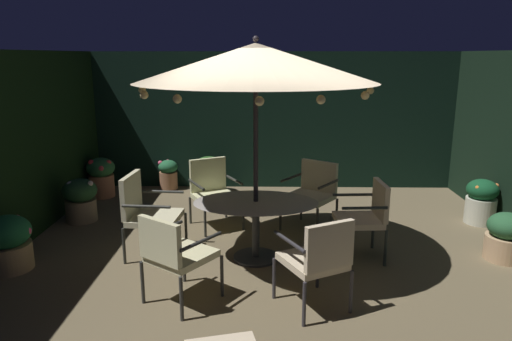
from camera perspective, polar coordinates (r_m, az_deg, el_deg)
name	(u,v)px	position (r m, az deg, el deg)	size (l,w,h in m)	color
ground_plane	(277,262)	(5.79, 2.61, -11.01)	(7.16, 7.18, 0.02)	brown
hedge_backdrop_rear	(274,120)	(8.78, 2.16, 6.11)	(7.16, 0.30, 2.49)	black
patio_dining_table	(256,213)	(5.64, -0.03, -5.24)	(1.49, 1.02, 0.73)	#303032
patio_umbrella	(256,63)	(5.33, -0.03, 12.90)	(2.73, 2.73, 2.63)	#2E282E
patio_chair_north	(146,209)	(5.92, -13.20, -4.60)	(0.68, 0.69, 1.02)	#2F312C
patio_chair_northeast	(175,252)	(4.72, -9.86, -9.66)	(0.81, 0.82, 0.94)	#2F2F2D
patio_chair_east	(318,257)	(4.57, 7.56, -10.32)	(0.77, 0.79, 0.96)	#312F34
patio_chair_southeast	(366,213)	(5.85, 13.23, -5.09)	(0.61, 0.59, 0.95)	#2B322E
patio_chair_south	(313,190)	(6.71, 6.92, -2.33)	(0.84, 0.83, 0.95)	#2F302B
patio_chair_southwest	(213,189)	(6.83, -5.27, -2.25)	(0.83, 0.83, 0.96)	#30322C
potted_plant_back_right	(481,201)	(7.66, 25.67, -3.31)	(0.45, 0.45, 0.66)	beige
potted_plant_back_center	(80,199)	(7.46, -20.54, -3.24)	(0.50, 0.50, 0.65)	#7F6A54
potted_plant_left_near	(8,242)	(6.15, -27.91, -7.69)	(0.55, 0.54, 0.65)	tan
potted_plant_front_corner	(506,236)	(6.48, 28.10, -7.05)	(0.48, 0.48, 0.59)	tan
potted_plant_right_near	(209,174)	(8.44, -5.73, -0.41)	(0.54, 0.54, 0.67)	beige
potted_plant_left_far	(101,176)	(8.62, -18.29, -0.62)	(0.48, 0.48, 0.69)	#B06C4E
potted_plant_right_far	(168,174)	(8.82, -10.60, -0.38)	(0.35, 0.35, 0.55)	#9E6A49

